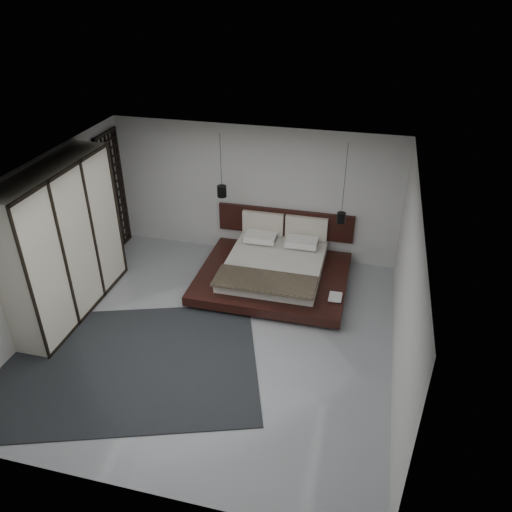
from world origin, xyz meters
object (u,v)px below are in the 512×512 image
(pendant_right, at_px, (341,217))
(rug, at_px, (129,364))
(bed, at_px, (274,269))
(wardrobe, at_px, (63,243))
(pendant_left, at_px, (222,191))
(lattice_screen, at_px, (113,193))

(pendant_right, xyz_separation_m, rug, (-2.92, -3.36, -1.33))
(bed, distance_m, pendant_right, 1.65)
(bed, relative_size, wardrobe, 1.03)
(pendant_left, height_order, rug, pendant_left)
(rug, bearing_deg, lattice_screen, 118.66)
(lattice_screen, bearing_deg, pendant_right, -1.00)
(lattice_screen, height_order, pendant_left, pendant_left)
(pendant_left, bearing_deg, bed, -21.38)
(pendant_left, bearing_deg, lattice_screen, 178.03)
(pendant_left, relative_size, pendant_right, 0.82)
(pendant_left, xyz_separation_m, pendant_right, (2.36, 0.00, -0.29))
(pendant_left, height_order, pendant_right, same)
(lattice_screen, relative_size, rug, 0.65)
(pendant_left, height_order, wardrobe, pendant_left)
(bed, height_order, pendant_left, pendant_left)
(lattice_screen, relative_size, wardrobe, 0.94)
(pendant_right, relative_size, rug, 0.39)
(wardrobe, bearing_deg, rug, -35.61)
(pendant_left, distance_m, pendant_right, 2.38)
(bed, relative_size, pendant_left, 2.25)
(lattice_screen, height_order, bed, lattice_screen)
(bed, xyz_separation_m, pendant_right, (1.18, 0.46, 1.05))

